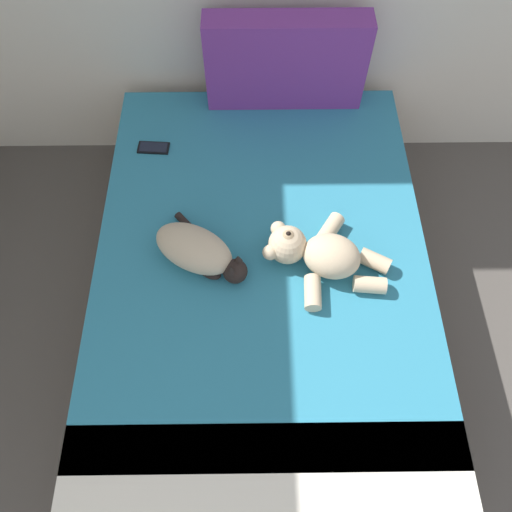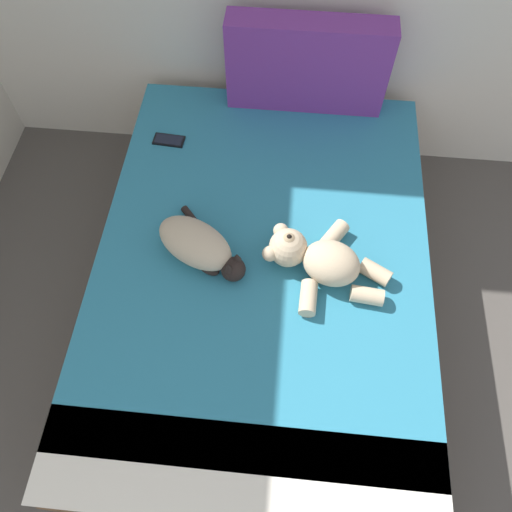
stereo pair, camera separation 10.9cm
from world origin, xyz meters
TOP-DOWN VIEW (x-y plane):
  - bed at (1.58, 3.06)m, footprint 1.44×2.02m
  - patterned_cushion at (1.71, 3.97)m, footprint 0.75×0.14m
  - cat at (1.33, 3.03)m, footprint 0.41×0.38m
  - teddy_bear at (1.81, 3.01)m, footprint 0.53×0.44m
  - cell_phone at (1.08, 3.64)m, footprint 0.15×0.08m

SIDE VIEW (x-z plane):
  - bed at x=1.58m, z-range 0.00..0.49m
  - cell_phone at x=1.08m, z-range 0.49..0.50m
  - cat at x=1.33m, z-range 0.49..0.64m
  - teddy_bear at x=1.81m, z-range 0.48..0.65m
  - patterned_cushion at x=1.71m, z-range 0.49..0.95m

